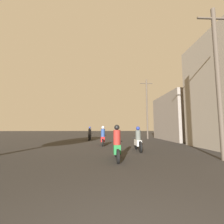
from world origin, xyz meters
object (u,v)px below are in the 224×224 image
Objects in this scene: motorcycle_black at (90,135)px; building_right_far at (180,117)px; utility_pole_far at (147,107)px; motorcycle_green at (117,146)px; utility_pole_near at (218,77)px; motorcycle_red at (103,138)px; motorcycle_white at (138,141)px.

motorcycle_black is 0.27× the size of building_right_far.
motorcycle_green is at bearing -111.39° from utility_pole_far.
utility_pole_far is (0.12, 12.58, 0.27)m from utility_pole_near.
utility_pole_far reaches higher than motorcycle_red.
utility_pole_near is 12.58m from utility_pole_far.
motorcycle_green is 5.66m from utility_pole_near.
motorcycle_red is 0.28× the size of building_right_far.
motorcycle_white is 0.27× the size of building_right_far.
motorcycle_white is at bearing -62.46° from motorcycle_black.
utility_pole_near is at bearing 4.84° from motorcycle_green.
motorcycle_green is 2.95m from motorcycle_white.
utility_pole_near reaches higher than motorcycle_white.
motorcycle_red is at bearing -70.20° from motorcycle_black.
motorcycle_white is 0.27× the size of utility_pole_near.
motorcycle_white is at bearing 138.69° from utility_pole_near.
motorcycle_red is (-0.75, 5.57, -0.01)m from motorcycle_green.
building_right_far is at bearing 49.43° from motorcycle_white.
motorcycle_black is (-3.85, 7.88, 0.02)m from motorcycle_white.
motorcycle_black is 0.27× the size of utility_pole_near.
building_right_far reaches higher than motorcycle_black.
motorcycle_red is 8.59m from utility_pole_near.
motorcycle_red is at bearing -129.59° from utility_pole_far.
utility_pole_near is at bearing -54.74° from motorcycle_red.
motorcycle_red is at bearing 133.01° from utility_pole_near.
utility_pole_near is (5.45, -5.85, 3.15)m from motorcycle_red.
utility_pole_far is at bearing 76.81° from motorcycle_green.
utility_pole_near is at bearing -41.38° from motorcycle_white.
motorcycle_green is at bearing -75.79° from motorcycle_black.
motorcycle_green is 5.62m from motorcycle_red.
motorcycle_green is 0.25× the size of utility_pole_far.
utility_pole_near is at bearing -55.10° from motorcycle_black.
motorcycle_red is at bearing -151.70° from building_right_far.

